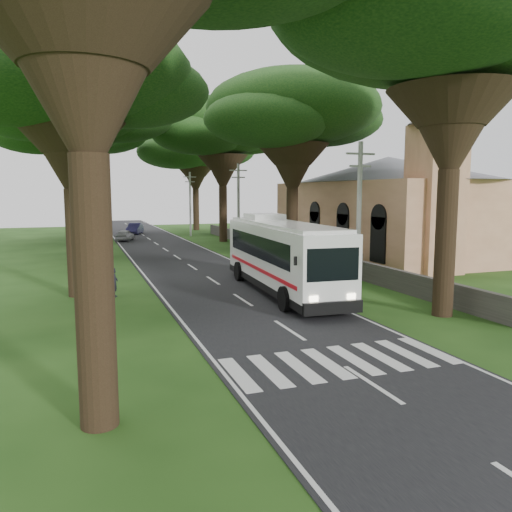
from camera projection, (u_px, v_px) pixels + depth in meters
The scene contains 19 objects.
ground at pixel (311, 345), 18.12m from camera, with size 140.00×140.00×0.00m, color #1C3F12.
road at pixel (179, 259), 41.48m from camera, with size 8.00×120.00×0.04m, color black.
crosswalk at pixel (338, 362), 16.25m from camera, with size 8.00×3.00×0.01m, color silver.
property_wall at pixel (284, 249), 43.47m from camera, with size 0.35×50.00×1.20m, color #383533.
church at pixel (389, 199), 43.57m from camera, with size 14.00×24.00×11.60m.
pole_near at pixel (359, 219), 25.03m from camera, with size 1.60×0.24×8.00m.
pole_mid at pixel (238, 208), 43.71m from camera, with size 1.60×0.24×8.00m.
pole_far at pixel (190, 203), 62.40m from camera, with size 1.60×0.24×8.00m.
tree_l_mida at pixel (67, 74), 25.22m from camera, with size 12.60×12.60×14.30m.
tree_l_midb at pixel (77, 108), 42.06m from camera, with size 13.94×13.94×15.67m.
tree_l_far at pixel (68, 127), 58.48m from camera, with size 15.60×15.60×16.51m.
tree_r_near at pixel (457, 5), 20.80m from camera, with size 16.00×16.00×16.79m.
tree_r_mida at pixel (293, 111), 37.99m from camera, with size 13.29×13.29×14.66m.
tree_r_midb at pixel (222, 127), 54.53m from camera, with size 14.57×14.57×15.79m.
tree_r_far at pixel (195, 146), 71.74m from camera, with size 15.54×15.54×15.46m.
coach_bus at pixel (281, 255), 27.50m from camera, with size 3.66×13.30×3.88m.
distant_car_a at pixel (125, 235), 56.78m from camera, with size 1.49×3.71×1.27m, color #98989C.
distant_car_b at pixel (135, 229), 65.87m from camera, with size 1.52×4.36×1.44m, color #262251.
pedestrian at pixel (114, 283), 26.31m from camera, with size 0.57×0.37×1.56m, color black.
Camera 1 is at (-7.78, -15.87, 5.51)m, focal length 35.00 mm.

